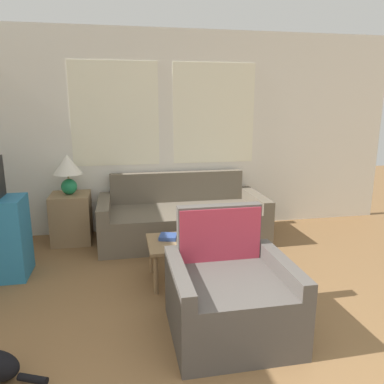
# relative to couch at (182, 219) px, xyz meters

# --- Properties ---
(wall_back) EXTENTS (6.17, 0.06, 2.60)m
(wall_back) POSITION_rel_couch_xyz_m (-0.05, 0.48, 1.06)
(wall_back) COLOR white
(wall_back) RESTS_ON ground_plane
(couch) EXTENTS (2.04, 0.93, 0.80)m
(couch) POSITION_rel_couch_xyz_m (0.00, 0.00, 0.00)
(couch) COLOR #665B4C
(couch) RESTS_ON ground_plane
(armchair) EXTENTS (0.88, 0.84, 0.90)m
(armchair) POSITION_rel_couch_xyz_m (0.03, -2.03, 0.03)
(armchair) COLOR #514C47
(armchair) RESTS_ON ground_plane
(side_table) EXTENTS (0.47, 0.47, 0.61)m
(side_table) POSITION_rel_couch_xyz_m (-1.36, 0.14, 0.06)
(side_table) COLOR #937551
(side_table) RESTS_ON ground_plane
(table_lamp) EXTENTS (0.35, 0.35, 0.48)m
(table_lamp) POSITION_rel_couch_xyz_m (-1.36, 0.14, 0.67)
(table_lamp) COLOR #1E8451
(table_lamp) RESTS_ON side_table
(coffee_table) EXTENTS (1.08, 0.55, 0.40)m
(coffee_table) POSITION_rel_couch_xyz_m (0.03, -1.15, 0.11)
(coffee_table) COLOR #8E704C
(coffee_table) RESTS_ON ground_plane
(laptop) EXTENTS (0.33, 0.31, 0.25)m
(laptop) POSITION_rel_couch_xyz_m (-0.05, -1.12, 0.21)
(laptop) COLOR #47474C
(laptop) RESTS_ON coffee_table
(cup_navy) EXTENTS (0.08, 0.08, 0.11)m
(cup_navy) POSITION_rel_couch_xyz_m (0.19, -1.03, 0.21)
(cup_navy) COLOR #B23D38
(cup_navy) RESTS_ON coffee_table
(cup_yellow) EXTENTS (0.09, 0.09, 0.07)m
(cup_yellow) POSITION_rel_couch_xyz_m (0.26, -1.17, 0.19)
(cup_yellow) COLOR white
(cup_yellow) RESTS_ON coffee_table
(snack_bowl) EXTENTS (0.15, 0.15, 0.07)m
(snack_bowl) POSITION_rel_couch_xyz_m (0.45, -1.27, 0.19)
(snack_bowl) COLOR #191E4C
(snack_bowl) RESTS_ON coffee_table
(book_red) EXTENTS (0.20, 0.20, 0.04)m
(book_red) POSITION_rel_couch_xyz_m (-0.31, -1.06, 0.17)
(book_red) COLOR #334C8E
(book_red) RESTS_ON coffee_table
(tv_remote) EXTENTS (0.05, 0.15, 0.02)m
(tv_remote) POSITION_rel_couch_xyz_m (0.36, -1.03, 0.17)
(tv_remote) COLOR black
(tv_remote) RESTS_ON coffee_table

